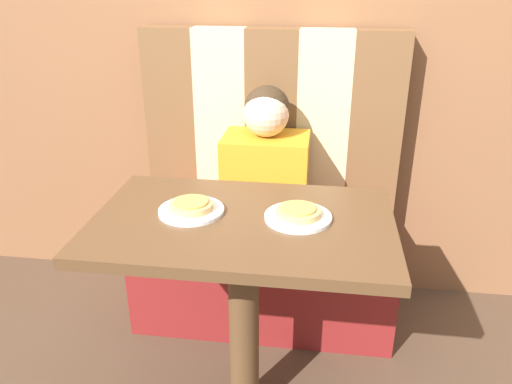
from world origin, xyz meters
name	(u,v)px	position (x,y,z in m)	size (l,w,h in m)	color
wall_back	(276,10)	(0.00, 0.88, 1.30)	(7.00, 0.05, 2.60)	brown
booth_seat	(265,268)	(0.00, 0.58, 0.23)	(1.11, 0.49, 0.46)	maroon
booth_backrest	(271,122)	(0.00, 0.78, 0.85)	(1.11, 0.10, 0.78)	brown
dining_table	(243,256)	(0.00, 0.00, 0.64)	(0.90, 0.58, 0.77)	brown
person	(266,163)	(0.00, 0.58, 0.73)	(0.34, 0.24, 0.58)	orange
plate_left	(191,210)	(-0.16, 0.02, 0.77)	(0.20, 0.20, 0.01)	white
plate_right	(298,217)	(0.16, 0.02, 0.77)	(0.20, 0.20, 0.01)	white
pizza_left	(191,205)	(-0.16, 0.02, 0.79)	(0.13, 0.13, 0.03)	tan
pizza_right	(298,212)	(0.16, 0.02, 0.79)	(0.13, 0.13, 0.03)	tan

